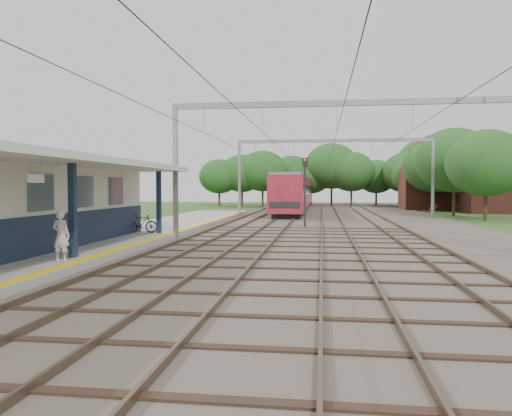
{
  "coord_description": "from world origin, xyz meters",
  "views": [
    {
      "loc": [
        2.5,
        -9.91,
        2.74
      ],
      "look_at": [
        -1.07,
        16.89,
        1.6
      ],
      "focal_mm": 35.0,
      "sensor_mm": 36.0,
      "label": 1
    }
  ],
  "objects_px": {
    "bicycle": "(142,223)",
    "signal_post": "(305,183)",
    "train": "(296,192)",
    "person": "(61,235)"
  },
  "relations": [
    {
      "from": "bicycle",
      "to": "signal_post",
      "type": "distance_m",
      "value": 11.94
    },
    {
      "from": "train",
      "to": "person",
      "type": "bearing_deg",
      "value": -97.06
    },
    {
      "from": "bicycle",
      "to": "train",
      "type": "height_order",
      "value": "train"
    },
    {
      "from": "bicycle",
      "to": "signal_post",
      "type": "relative_size",
      "value": 0.35
    },
    {
      "from": "bicycle",
      "to": "signal_post",
      "type": "bearing_deg",
      "value": -56.32
    },
    {
      "from": "person",
      "to": "signal_post",
      "type": "relative_size",
      "value": 0.35
    },
    {
      "from": "train",
      "to": "signal_post",
      "type": "relative_size",
      "value": 7.83
    },
    {
      "from": "bicycle",
      "to": "train",
      "type": "xyz_separation_m",
      "value": [
        6.34,
        33.51,
        1.32
      ]
    },
    {
      "from": "bicycle",
      "to": "train",
      "type": "relative_size",
      "value": 0.04
    },
    {
      "from": "train",
      "to": "signal_post",
      "type": "bearing_deg",
      "value": -85.78
    }
  ]
}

